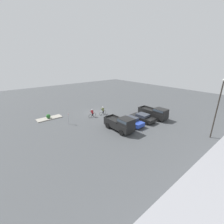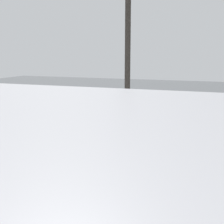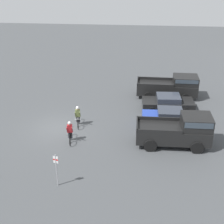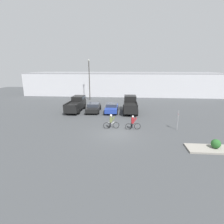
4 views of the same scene
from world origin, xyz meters
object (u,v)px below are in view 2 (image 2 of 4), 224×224
shrub (57,101)px  fire_lane_sign (49,101)px  sedan_1 (95,132)px  cyclist_0 (97,109)px  pickup_truck_0 (178,136)px  cyclist_1 (121,111)px  pickup_truck_1 (54,122)px  lamppost (127,96)px  sedan_0 (134,136)px

shrub → fire_lane_sign: bearing=112.2°
sedan_1 → cyclist_0: 7.88m
pickup_truck_0 → cyclist_1: 9.92m
pickup_truck_1 → shrub: (6.91, -12.07, -0.68)m
lamppost → shrub: (15.17, -21.64, -4.14)m
lamppost → pickup_truck_0: bearing=-90.8°
fire_lane_sign → shrub: size_ratio=2.80×
fire_lane_sign → shrub: fire_lane_sign is taller
sedan_1 → shrub: size_ratio=5.62×
pickup_truck_0 → lamppost: size_ratio=0.69×
pickup_truck_0 → cyclist_1: bearing=-51.6°
pickup_truck_0 → sedan_0: (2.79, -0.51, -0.41)m
pickup_truck_0 → sedan_1: pickup_truck_0 is taller
pickup_truck_0 → shrub: (15.30, -12.23, -0.57)m
sedan_1 → lamppost: (-5.46, 10.00, 3.97)m
sedan_1 → pickup_truck_1: pickup_truck_1 is taller
pickup_truck_0 → cyclist_0: 11.65m
sedan_0 → lamppost: 11.02m
sedan_0 → cyclist_1: (3.36, -7.25, 0.14)m
pickup_truck_1 → shrub: 13.92m
cyclist_1 → lamppost: size_ratio=0.22×
pickup_truck_1 → lamppost: (-8.26, 9.57, 3.45)m
sedan_1 → lamppost: size_ratio=0.53×
cyclist_1 → fire_lane_sign: bearing=1.1°
sedan_1 → pickup_truck_1: (2.80, 0.43, 0.51)m
sedan_1 → cyclist_0: bearing=-67.9°
sedan_0 → shrub: size_ratio=5.86×
sedan_0 → cyclist_0: cyclist_0 is taller
sedan_0 → fire_lane_sign: bearing=-33.8°
lamppost → pickup_truck_1: bearing=-49.2°
pickup_truck_0 → pickup_truck_1: 8.39m
sedan_0 → pickup_truck_1: bearing=3.6°
cyclist_1 → cyclist_0: bearing=-3.0°
pickup_truck_1 → fire_lane_sign: bearing=-56.0°
cyclist_1 → lamppost: 18.61m
shrub → cyclist_1: bearing=154.0°
pickup_truck_1 → cyclist_0: (0.17, -7.73, -0.43)m
pickup_truck_0 → lamppost: 10.06m
sedan_0 → cyclist_0: 9.36m
pickup_truck_0 → fire_lane_sign: size_ratio=2.61×
sedan_1 → cyclist_1: 7.20m
pickup_truck_1 → fire_lane_sign: pickup_truck_1 is taller
pickup_truck_0 → sedan_1: size_ratio=1.30×
shrub → sedan_1: bearing=129.8°
cyclist_1 → shrub: cyclist_1 is taller
lamppost → cyclist_0: bearing=-64.0°
pickup_truck_0 → sedan_0: 2.87m
pickup_truck_1 → lamppost: lamppost is taller
fire_lane_sign → cyclist_0: bearing=-176.8°
pickup_truck_0 → cyclist_0: (8.56, -7.89, -0.31)m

